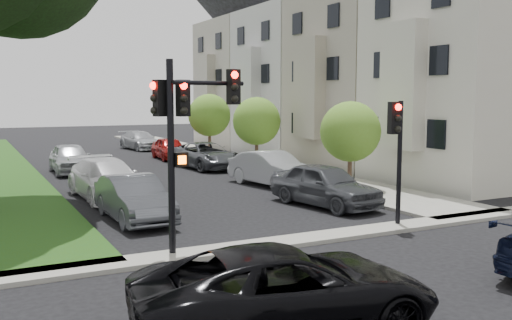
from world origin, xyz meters
name	(u,v)px	position (x,y,z in m)	size (l,w,h in m)	color
ground	(347,260)	(0.00, 0.00, 0.00)	(140.00, 140.00, 0.00)	black
sidewalk_right	(217,156)	(6.75, 24.00, 0.06)	(3.50, 44.00, 0.12)	slate
sidewalk_cross	(305,239)	(0.00, 2.00, 0.06)	(60.00, 1.00, 0.12)	slate
house_a	(468,33)	(12.45, 8.00, 6.93)	(7.70, 7.55, 15.97)	beige
house_b	(365,46)	(12.45, 15.50, 6.93)	(7.70, 7.55, 15.97)	tan
house_c	(298,55)	(12.45, 23.00, 6.93)	(7.70, 7.55, 15.97)	#B2B0AE
house_d	(249,61)	(12.45, 30.50, 6.93)	(7.70, 7.55, 15.97)	#A29480
small_tree_a	(350,132)	(6.20, 8.35, 2.56)	(2.57, 2.57, 3.85)	#2F2018
small_tree_b	(257,121)	(6.20, 17.04, 2.68)	(2.69, 2.69, 4.03)	#2F2018
small_tree_c	(209,115)	(6.20, 23.92, 2.81)	(2.82, 2.82, 4.23)	#2F2018
traffic_signal_main	(185,122)	(-3.41, 2.23, 3.41)	(2.42, 0.67, 4.95)	black
traffic_signal_secondary	(397,140)	(3.38, 2.19, 2.72)	(0.51, 0.41, 3.91)	black
car_cross_near	(286,289)	(-3.54, -3.06, 0.74)	(2.46, 5.34, 1.48)	black
car_parked_0	(325,185)	(3.40, 6.06, 0.80)	(1.89, 4.69, 1.60)	#3F4247
car_parked_1	(272,169)	(3.99, 11.24, 0.79)	(1.66, 4.77, 1.57)	#999BA0
car_parked_2	(206,155)	(3.76, 18.54, 0.73)	(2.43, 5.27, 1.46)	#3F4247
car_parked_3	(170,148)	(3.44, 24.00, 0.72)	(1.69, 4.21, 1.43)	maroon
car_parked_4	(140,140)	(3.64, 31.59, 0.70)	(1.96, 4.81, 1.40)	#999BA0
car_parked_5	(134,198)	(-3.53, 6.84, 0.74)	(1.56, 4.47, 1.47)	#3F4247
car_parked_6	(106,179)	(-3.41, 11.40, 0.78)	(2.20, 5.40, 1.57)	silver
car_parked_7	(70,158)	(-3.42, 19.92, 0.79)	(1.87, 4.65, 1.58)	#999BA0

